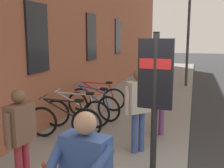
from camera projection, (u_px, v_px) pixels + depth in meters
The scene contains 11 objects.
ground at pixel (222, 109), 9.33m from camera, with size 60.00×60.00×0.00m, color #2D2D30.
sidewalk_pavement at pixel (150, 91), 11.98m from camera, with size 24.00×3.50×0.12m, color gray.
bicycle_leaning_wall at pixel (65, 122), 6.36m from camera, with size 0.48×1.76×0.97m.
bicycle_end_of_row at pixel (76, 113), 7.09m from camera, with size 0.52×1.75×0.97m.
bicycle_mid_rack at pixel (93, 105), 7.81m from camera, with size 0.59×1.73×0.97m.
bicycle_under_window at pixel (97, 99), 8.65m from camera, with size 0.57×1.74×0.97m.
transit_info_sign at pixel (155, 84), 4.33m from camera, with size 0.14×0.56×2.40m.
pedestrian_crossing_street at pixel (20, 130), 4.09m from camera, with size 0.60×0.26×1.58m.
pedestrian_near_bus at pixel (159, 91), 6.39m from camera, with size 0.54×0.53×1.77m.
pedestrian_by_facade at pixel (139, 102), 5.48m from camera, with size 0.52×0.51×1.70m.
street_lamp at pixel (189, 15), 12.40m from camera, with size 0.28×0.28×5.51m.
Camera 1 is at (-3.72, -0.03, 2.47)m, focal length 44.42 mm.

